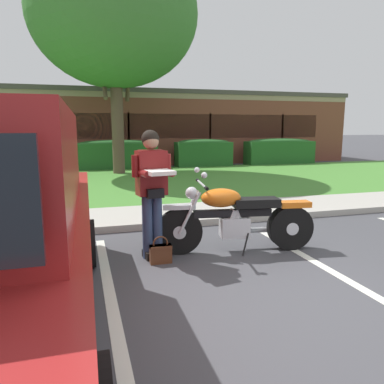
% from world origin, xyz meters
% --- Properties ---
extents(ground_plane, '(140.00, 140.00, 0.00)m').
position_xyz_m(ground_plane, '(0.00, 0.00, 0.00)').
color(ground_plane, '#424247').
extents(curb_strip, '(60.00, 0.20, 0.12)m').
position_xyz_m(curb_strip, '(0.00, 2.87, 0.06)').
color(curb_strip, '#ADA89E').
rests_on(curb_strip, ground).
extents(concrete_walk, '(60.00, 1.50, 0.08)m').
position_xyz_m(concrete_walk, '(0.00, 3.72, 0.04)').
color(concrete_walk, '#ADA89E').
rests_on(concrete_walk, ground).
extents(grass_lawn, '(60.00, 7.73, 0.06)m').
position_xyz_m(grass_lawn, '(0.00, 8.34, 0.03)').
color(grass_lawn, '#478433').
rests_on(grass_lawn, ground).
extents(stall_stripe_0, '(0.18, 4.40, 0.01)m').
position_xyz_m(stall_stripe_0, '(-1.72, 0.20, 0.00)').
color(stall_stripe_0, silver).
rests_on(stall_stripe_0, ground).
extents(stall_stripe_1, '(0.18, 4.40, 0.01)m').
position_xyz_m(stall_stripe_1, '(0.93, 0.20, 0.00)').
color(stall_stripe_1, silver).
rests_on(stall_stripe_1, ground).
extents(motorcycle, '(2.24, 0.82, 1.18)m').
position_xyz_m(motorcycle, '(0.17, 1.36, 0.48)').
color(motorcycle, black).
rests_on(motorcycle, ground).
extents(rider_person, '(0.53, 0.62, 1.70)m').
position_xyz_m(rider_person, '(-1.08, 1.44, 1.01)').
color(rider_person, black).
rests_on(rider_person, ground).
extents(handbag, '(0.28, 0.13, 0.36)m').
position_xyz_m(handbag, '(-1.02, 1.21, 0.14)').
color(handbag, '#562D19').
rests_on(handbag, ground).
extents(shade_tree, '(5.85, 5.85, 8.09)m').
position_xyz_m(shade_tree, '(-0.73, 10.59, 5.59)').
color(shade_tree, brown).
rests_on(shade_tree, ground).
extents(hedge_left, '(3.01, 0.90, 1.24)m').
position_xyz_m(hedge_left, '(-4.39, 12.28, 0.65)').
color(hedge_left, '#235623').
rests_on(hedge_left, ground).
extents(hedge_center_left, '(3.25, 0.90, 1.24)m').
position_xyz_m(hedge_center_left, '(-0.64, 12.28, 0.65)').
color(hedge_center_left, '#235623').
rests_on(hedge_center_left, ground).
extents(hedge_center_right, '(2.47, 0.90, 1.24)m').
position_xyz_m(hedge_center_right, '(3.11, 12.28, 0.65)').
color(hedge_center_right, '#235623').
rests_on(hedge_center_right, ground).
extents(hedge_right, '(3.28, 0.90, 1.24)m').
position_xyz_m(hedge_right, '(6.86, 12.28, 0.65)').
color(hedge_right, '#235623').
rests_on(hedge_right, ground).
extents(brick_building, '(22.61, 8.58, 3.46)m').
position_xyz_m(brick_building, '(-0.02, 17.59, 1.74)').
color(brick_building, brown).
rests_on(brick_building, ground).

